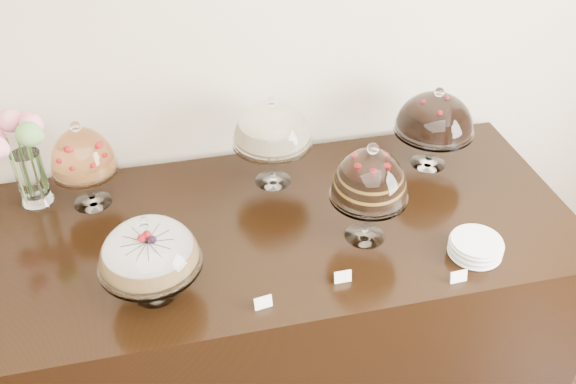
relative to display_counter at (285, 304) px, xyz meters
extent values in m
cube|color=beige|center=(-0.27, 0.55, 1.05)|extent=(5.00, 0.04, 3.00)
cube|color=black|center=(0.00, 0.00, 0.00)|extent=(2.20, 1.00, 0.90)
cone|color=white|center=(-0.50, -0.26, 0.46)|extent=(0.15, 0.15, 0.02)
cylinder|color=white|center=(-0.50, -0.26, 0.53)|extent=(0.03, 0.03, 0.10)
cylinder|color=white|center=(-0.50, -0.26, 0.58)|extent=(0.33, 0.33, 0.01)
cylinder|color=tan|center=(-0.50, -0.26, 0.62)|extent=(0.27, 0.27, 0.06)
sphere|color=#AF0E17|center=(-0.43, -0.24, 0.66)|extent=(0.02, 0.02, 0.02)
sphere|color=#AF0E17|center=(-0.56, -0.21, 0.66)|extent=(0.02, 0.02, 0.02)
sphere|color=#AF0E17|center=(-0.52, -0.33, 0.66)|extent=(0.02, 0.02, 0.02)
sphere|color=white|center=(-0.50, -0.26, 0.75)|extent=(0.04, 0.04, 0.04)
cone|color=white|center=(0.27, -0.14, 0.46)|extent=(0.15, 0.15, 0.02)
cylinder|color=white|center=(0.27, -0.14, 0.55)|extent=(0.03, 0.03, 0.16)
cylinder|color=white|center=(0.27, -0.14, 0.64)|extent=(0.28, 0.28, 0.01)
cylinder|color=black|center=(0.27, -0.14, 0.70)|extent=(0.20, 0.20, 0.11)
sphere|color=#AF0E17|center=(0.32, -0.13, 0.76)|extent=(0.02, 0.02, 0.02)
sphere|color=#AF0E17|center=(0.28, -0.09, 0.76)|extent=(0.02, 0.02, 0.02)
sphere|color=#AF0E17|center=(0.23, -0.11, 0.76)|extent=(0.02, 0.02, 0.02)
sphere|color=#AF0E17|center=(0.22, -0.16, 0.76)|extent=(0.02, 0.02, 0.02)
sphere|color=#AF0E17|center=(0.26, -0.20, 0.76)|extent=(0.02, 0.02, 0.02)
sphere|color=#AF0E17|center=(0.31, -0.18, 0.76)|extent=(0.02, 0.02, 0.02)
sphere|color=white|center=(0.27, -0.14, 0.83)|extent=(0.04, 0.04, 0.04)
cone|color=white|center=(0.01, 0.27, 0.46)|extent=(0.15, 0.15, 0.02)
cylinder|color=white|center=(0.01, 0.27, 0.55)|extent=(0.03, 0.03, 0.16)
cylinder|color=white|center=(0.01, 0.27, 0.64)|extent=(0.32, 0.32, 0.01)
cylinder|color=#F9E9C1|center=(0.01, 0.27, 0.69)|extent=(0.25, 0.25, 0.08)
sphere|color=white|center=(0.01, 0.27, 0.82)|extent=(0.04, 0.04, 0.04)
cone|color=white|center=(0.68, 0.25, 0.46)|extent=(0.15, 0.15, 0.02)
cylinder|color=white|center=(0.68, 0.25, 0.54)|extent=(0.03, 0.03, 0.14)
cylinder|color=white|center=(0.68, 0.25, 0.62)|extent=(0.33, 0.33, 0.01)
cylinder|color=black|center=(0.68, 0.25, 0.67)|extent=(0.26, 0.26, 0.08)
sphere|color=#AF0E17|center=(0.75, 0.27, 0.72)|extent=(0.02, 0.02, 0.02)
sphere|color=#AF0E17|center=(0.63, 0.29, 0.72)|extent=(0.02, 0.02, 0.02)
sphere|color=#AF0E17|center=(0.67, 0.18, 0.72)|extent=(0.02, 0.02, 0.02)
sphere|color=white|center=(0.68, 0.25, 0.79)|extent=(0.04, 0.04, 0.04)
cone|color=white|center=(-0.71, 0.29, 0.46)|extent=(0.15, 0.15, 0.02)
cylinder|color=white|center=(-0.71, 0.29, 0.54)|extent=(0.03, 0.03, 0.13)
cylinder|color=white|center=(-0.71, 0.29, 0.61)|extent=(0.25, 0.25, 0.01)
cylinder|color=#C17638|center=(-0.71, 0.29, 0.63)|extent=(0.21, 0.21, 0.04)
sphere|color=#AF0E17|center=(-0.66, 0.31, 0.66)|extent=(0.02, 0.02, 0.02)
sphere|color=#AF0E17|center=(-0.70, 0.35, 0.66)|extent=(0.02, 0.02, 0.02)
sphere|color=#AF0E17|center=(-0.76, 0.33, 0.66)|extent=(0.02, 0.02, 0.02)
sphere|color=#AF0E17|center=(-0.77, 0.27, 0.66)|extent=(0.02, 0.02, 0.02)
sphere|color=#AF0E17|center=(-0.72, 0.23, 0.66)|extent=(0.02, 0.02, 0.02)
sphere|color=#AF0E17|center=(-0.67, 0.25, 0.66)|extent=(0.02, 0.02, 0.02)
sphere|color=white|center=(-0.71, 0.29, 0.80)|extent=(0.04, 0.04, 0.04)
cylinder|color=white|center=(-0.92, 0.35, 0.56)|extent=(0.11, 0.11, 0.22)
cylinder|color=#476B2D|center=(-0.90, 0.35, 0.64)|extent=(0.01, 0.01, 0.30)
sphere|color=pink|center=(-0.87, 0.35, 0.79)|extent=(0.08, 0.08, 0.08)
cylinder|color=#476B2D|center=(-0.91, 0.37, 0.63)|extent=(0.01, 0.01, 0.28)
sphere|color=pink|center=(-0.89, 0.40, 0.77)|extent=(0.08, 0.08, 0.08)
cylinder|color=#476B2D|center=(-0.94, 0.37, 0.64)|extent=(0.01, 0.01, 0.30)
sphere|color=pink|center=(-0.95, 0.40, 0.79)|extent=(0.09, 0.09, 0.09)
cylinder|color=#476B2D|center=(-0.97, 0.35, 0.62)|extent=(0.01, 0.01, 0.26)
cylinder|color=#476B2D|center=(-0.95, 0.28, 0.64)|extent=(0.01, 0.01, 0.30)
cylinder|color=#476B2D|center=(-0.90, 0.31, 0.64)|extent=(0.01, 0.01, 0.31)
sphere|color=#5B9246|center=(-0.87, 0.28, 0.80)|extent=(0.09, 0.09, 0.09)
cylinder|color=white|center=(0.62, -0.32, 0.45)|extent=(0.19, 0.19, 0.01)
cylinder|color=white|center=(0.62, -0.32, 0.47)|extent=(0.18, 0.18, 0.01)
cylinder|color=white|center=(0.62, -0.32, 0.48)|extent=(0.19, 0.19, 0.01)
cylinder|color=white|center=(0.62, -0.32, 0.49)|extent=(0.18, 0.18, 0.01)
cylinder|color=white|center=(0.62, -0.32, 0.50)|extent=(0.19, 0.19, 0.01)
cylinder|color=white|center=(0.62, -0.32, 0.51)|extent=(0.18, 0.18, 0.01)
cube|color=white|center=(-0.16, -0.41, 0.47)|extent=(0.06, 0.02, 0.04)
cube|color=white|center=(0.50, -0.44, 0.47)|extent=(0.06, 0.02, 0.04)
cube|color=white|center=(0.12, -0.35, 0.47)|extent=(0.06, 0.02, 0.04)
camera|label=1|loc=(-0.41, -1.82, 2.01)|focal=40.00mm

